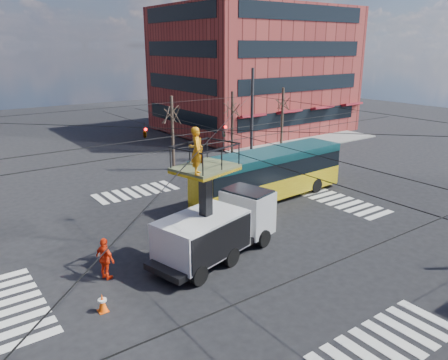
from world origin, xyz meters
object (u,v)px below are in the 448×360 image
Objects in this scene: utility_truck at (217,215)px; city_bus at (269,173)px; worker_ground at (105,259)px; traffic_cone at (102,303)px; flagger at (252,204)px.

utility_truck is 8.94m from city_bus.
worker_ground is (-12.76, -3.77, -0.77)m from city_bus.
utility_truck is at bearing 11.44° from traffic_cone.
worker_ground is at bearing 154.55° from utility_truck.
flagger is (4.49, 2.83, -1.28)m from utility_truck.
utility_truck is at bearing -118.81° from worker_ground.
worker_ground is at bearing 65.27° from traffic_cone.
city_bus is at bearing 108.95° from flagger.
worker_ground is 9.87m from flagger.
traffic_cone is at bearing 137.46° from worker_ground.
utility_truck is 6.62m from traffic_cone.
worker_ground reaches higher than flagger.
flagger is at bearing 20.88° from traffic_cone.
traffic_cone is at bearing -82.62° from flagger.
traffic_cone is 0.46× the size of flagger.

